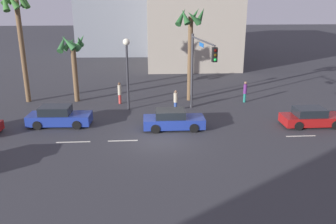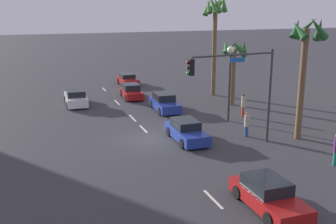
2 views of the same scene
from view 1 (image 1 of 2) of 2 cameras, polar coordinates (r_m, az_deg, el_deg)
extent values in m
plane|color=#333338|center=(23.02, -1.29, -4.58)|extent=(220.00, 220.00, 0.00)
cube|color=silver|center=(23.48, -15.24, -4.76)|extent=(2.19, 0.14, 0.01)
cube|color=silver|center=(23.05, -7.40, -4.68)|extent=(1.94, 0.14, 0.01)
cube|color=silver|center=(25.28, 20.93, -3.69)|extent=(2.04, 0.14, 0.01)
cube|color=maroon|center=(27.49, 22.52, -1.13)|extent=(4.38, 1.79, 0.64)
cube|color=black|center=(27.20, 22.17, 0.05)|extent=(2.10, 1.57, 0.57)
cylinder|color=black|center=(28.86, 24.19, -0.81)|extent=(0.64, 0.22, 0.64)
cylinder|color=black|center=(27.47, 25.76, -1.93)|extent=(0.64, 0.22, 0.64)
cylinder|color=black|center=(27.70, 19.22, -0.96)|extent=(0.64, 0.22, 0.64)
cylinder|color=black|center=(26.25, 20.60, -2.14)|extent=(0.64, 0.22, 0.64)
cube|color=navy|center=(24.80, 0.96, -1.63)|extent=(4.34, 1.75, 0.70)
cube|color=black|center=(24.59, 0.37, -0.28)|extent=(2.09, 1.53, 0.54)
cylinder|color=black|center=(25.76, 3.80, -1.36)|extent=(0.64, 0.22, 0.64)
cylinder|color=black|center=(24.25, 4.28, -2.62)|extent=(0.64, 0.22, 0.64)
cylinder|color=black|center=(25.57, -2.18, -1.49)|extent=(0.64, 0.22, 0.64)
cylinder|color=black|center=(24.04, -2.08, -2.76)|extent=(0.64, 0.22, 0.64)
cube|color=navy|center=(26.63, -17.28, -1.05)|extent=(4.57, 1.93, 0.73)
cube|color=black|center=(26.51, -17.97, 0.30)|extent=(2.22, 1.62, 0.59)
cylinder|color=black|center=(27.10, -13.96, -0.89)|extent=(0.65, 0.25, 0.64)
cylinder|color=black|center=(25.60, -14.71, -2.06)|extent=(0.65, 0.25, 0.64)
cylinder|color=black|center=(27.84, -19.57, -0.91)|extent=(0.65, 0.25, 0.64)
cylinder|color=black|center=(26.38, -20.62, -2.04)|extent=(0.65, 0.25, 0.64)
cylinder|color=#38383D|center=(29.15, 3.95, 6.59)|extent=(0.20, 0.20, 6.22)
cylinder|color=#38383D|center=(25.90, 5.69, 11.53)|extent=(0.77, 5.86, 0.12)
cube|color=black|center=(23.18, 7.64, 9.29)|extent=(0.35, 0.35, 0.95)
sphere|color=#360503|center=(22.97, 7.81, 9.95)|extent=(0.20, 0.20, 0.20)
sphere|color=#392605|center=(23.01, 7.78, 9.21)|extent=(0.20, 0.20, 0.20)
sphere|color=green|center=(23.06, 7.74, 8.47)|extent=(0.20, 0.20, 0.20)
cube|color=#1959B2|center=(26.22, 5.49, 10.91)|extent=(0.16, 1.10, 0.28)
cylinder|color=#2D2D33|center=(28.87, -6.63, 5.50)|extent=(0.18, 0.18, 5.33)
sphere|color=#F2EACC|center=(28.39, -6.84, 11.31)|extent=(0.56, 0.56, 0.56)
cylinder|color=#BF3833|center=(31.18, -7.88, 2.10)|extent=(0.30, 0.30, 0.81)
cylinder|color=#B2A58C|center=(30.96, -7.94, 3.60)|extent=(0.41, 0.41, 0.88)
sphere|color=brown|center=(30.83, -7.99, 4.61)|extent=(0.24, 0.24, 0.24)
cylinder|color=#1E7266|center=(32.07, 12.43, 2.28)|extent=(0.30, 0.30, 0.79)
cylinder|color=#59266B|center=(31.86, 12.53, 3.72)|extent=(0.39, 0.39, 0.87)
sphere|color=#8C664C|center=(31.73, 12.60, 4.68)|extent=(0.23, 0.23, 0.23)
cylinder|color=#2D478C|center=(28.93, 1.25, 0.94)|extent=(0.29, 0.29, 0.73)
cylinder|color=#B2A58C|center=(28.72, 1.26, 2.39)|extent=(0.39, 0.39, 0.79)
sphere|color=#8C664C|center=(28.59, 1.27, 3.36)|extent=(0.21, 0.21, 0.21)
cylinder|color=brown|center=(31.37, 3.62, 8.54)|extent=(0.43, 0.43, 7.44)
cone|color=#235628|center=(31.28, 5.43, 15.45)|extent=(0.87, 1.82, 1.65)
cone|color=#235628|center=(31.73, 4.27, 15.34)|extent=(1.43, 1.11, 1.64)
cone|color=#235628|center=(31.41, 2.25, 15.36)|extent=(1.41, 1.67, 1.68)
cone|color=#235628|center=(30.54, 2.79, 15.32)|extent=(1.14, 1.30, 1.43)
cone|color=#235628|center=(30.36, 4.22, 15.13)|extent=(1.46, 0.86, 1.32)
cylinder|color=brown|center=(32.25, -14.99, 6.14)|extent=(0.45, 0.45, 5.14)
cone|color=#2D6633|center=(31.71, -14.29, 11.19)|extent=(0.56, 1.30, 1.22)
cone|color=#2D6633|center=(32.47, -14.26, 10.99)|extent=(1.61, 1.33, 1.72)
cone|color=#2D6633|center=(32.44, -15.88, 10.66)|extent=(1.41, 1.27, 1.26)
cone|color=#2D6633|center=(32.18, -16.90, 10.70)|extent=(0.85, 1.81, 1.60)
cone|color=#2D6633|center=(31.20, -16.07, 10.88)|extent=(1.54, 0.99, 1.43)
cone|color=#2D6633|center=(31.24, -15.15, 10.62)|extent=(1.39, 0.99, 1.27)
cylinder|color=brown|center=(33.22, -22.70, 8.92)|extent=(0.43, 0.43, 8.79)
cone|color=#38702D|center=(32.75, -25.21, 16.15)|extent=(1.19, 1.46, 1.83)
cone|color=#38702D|center=(32.30, -24.17, 16.32)|extent=(1.27, 0.68, 1.48)
cube|color=slate|center=(64.68, -7.25, 17.38)|extent=(15.04, 17.30, 16.76)
camera|label=2|loc=(29.73, 60.59, 9.26)|focal=43.93mm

